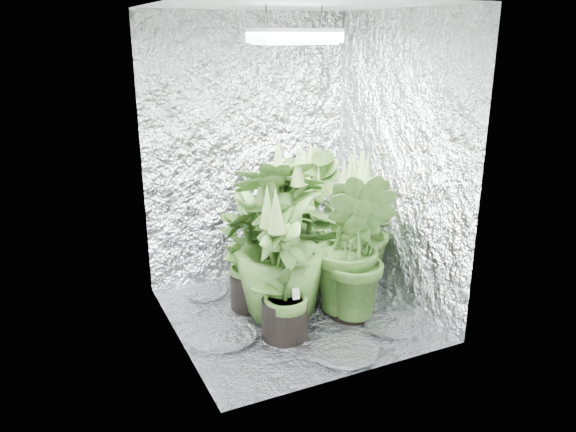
# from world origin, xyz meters

# --- Properties ---
(ground) EXTENTS (1.60, 1.60, 0.00)m
(ground) POSITION_xyz_m (0.00, 0.00, 0.00)
(ground) COLOR white
(ground) RESTS_ON ground
(walls) EXTENTS (1.62, 1.62, 2.00)m
(walls) POSITION_xyz_m (0.00, 0.00, 1.00)
(walls) COLOR white
(walls) RESTS_ON ground
(ceiling) EXTENTS (1.60, 1.60, 0.01)m
(ceiling) POSITION_xyz_m (0.00, 0.00, 2.00)
(ceiling) COLOR white
(ceiling) RESTS_ON walls
(grow_lamp) EXTENTS (0.50, 0.30, 0.22)m
(grow_lamp) POSITION_xyz_m (0.00, 0.00, 1.83)
(grow_lamp) COLOR gray
(grow_lamp) RESTS_ON ceiling
(plant_a) EXTENTS (0.83, 0.83, 0.89)m
(plant_a) POSITION_xyz_m (-0.06, 0.40, 0.42)
(plant_a) COLOR black
(plant_a) RESTS_ON ground
(plant_b) EXTENTS (0.65, 0.65, 1.03)m
(plant_b) POSITION_xyz_m (-0.22, 0.22, 0.47)
(plant_b) COLOR black
(plant_b) RESTS_ON ground
(plant_c) EXTENTS (0.64, 0.64, 1.08)m
(plant_c) POSITION_xyz_m (0.35, 0.47, 0.50)
(plant_c) COLOR black
(plant_c) RESTS_ON ground
(plant_d) EXTENTS (0.78, 0.78, 1.19)m
(plant_d) POSITION_xyz_m (-0.10, -0.00, 0.56)
(plant_d) COLOR black
(plant_d) RESTS_ON ground
(plant_e) EXTENTS (0.97, 0.97, 1.07)m
(plant_e) POSITION_xyz_m (0.50, 0.16, 0.51)
(plant_e) COLOR black
(plant_e) RESTS_ON ground
(plant_f) EXTENTS (0.57, 0.57, 0.99)m
(plant_f) POSITION_xyz_m (-0.18, -0.25, 0.44)
(plant_f) COLOR black
(plant_f) RESTS_ON ground
(plant_g) EXTENTS (0.77, 0.77, 1.11)m
(plant_g) POSITION_xyz_m (0.35, -0.19, 0.51)
(plant_g) COLOR black
(plant_g) RESTS_ON ground
(circulation_fan) EXTENTS (0.17, 0.35, 0.40)m
(circulation_fan) POSITION_xyz_m (0.58, 0.62, 0.17)
(circulation_fan) COLOR black
(circulation_fan) RESTS_ON ground
(plant_label) EXTENTS (0.05, 0.02, 0.07)m
(plant_label) POSITION_xyz_m (-0.12, -0.28, 0.30)
(plant_label) COLOR white
(plant_label) RESTS_ON plant_f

